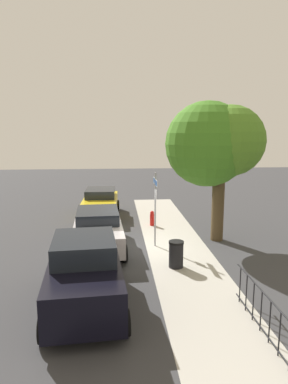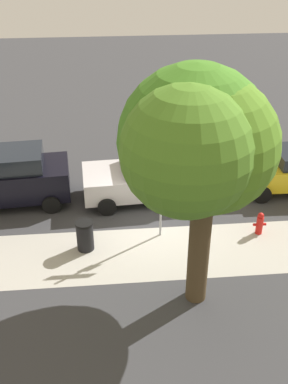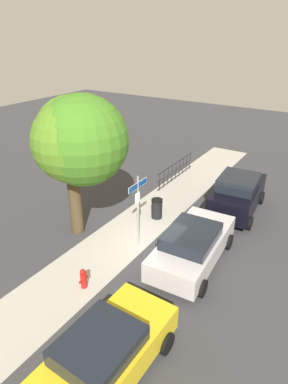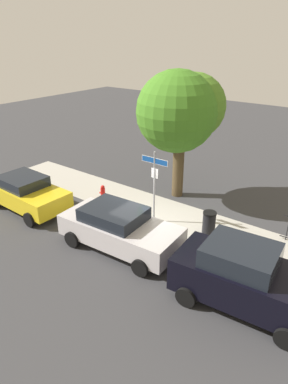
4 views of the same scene
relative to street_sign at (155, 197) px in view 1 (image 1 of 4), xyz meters
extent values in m
plane|color=#38383A|center=(0.10, -0.40, -2.14)|extent=(60.00, 60.00, 0.00)
cube|color=#AEAA9E|center=(2.10, 0.90, -2.14)|extent=(24.00, 2.60, 0.00)
cylinder|color=#9EA0A5|center=(0.00, 0.00, -0.55)|extent=(0.07, 0.07, 3.18)
cube|color=#144799|center=(0.00, 0.00, 0.65)|extent=(1.24, 0.02, 0.22)
cube|color=white|center=(0.00, 0.00, 0.65)|extent=(1.27, 0.02, 0.25)
cube|color=silver|center=(0.00, 0.02, 0.10)|extent=(0.32, 0.02, 0.42)
cylinder|color=#483923|center=(-0.60, 2.88, -0.51)|extent=(0.55, 0.55, 3.27)
sphere|color=#508020|center=(-0.73, 2.51, 2.17)|extent=(3.27, 3.27, 3.27)
sphere|color=#4E8024|center=(-0.12, 3.13, 2.33)|extent=(2.98, 2.98, 2.98)
sphere|color=#407B20|center=(-0.44, 2.27, 2.19)|extent=(3.63, 3.63, 3.63)
sphere|color=#4B7F2D|center=(-1.27, 2.52, 2.16)|extent=(2.17, 2.17, 2.17)
cube|color=gold|center=(-5.34, -2.56, -1.43)|extent=(4.24, 1.96, 0.78)
cube|color=black|center=(-5.59, -2.55, -0.81)|extent=(2.05, 1.69, 0.46)
cylinder|color=black|center=(-3.89, -1.65, -1.82)|extent=(0.64, 0.23, 0.64)
cylinder|color=black|center=(-3.93, -3.52, -1.82)|extent=(0.64, 0.23, 0.64)
cylinder|color=black|center=(-6.75, -1.59, -1.82)|extent=(0.64, 0.23, 0.64)
cylinder|color=black|center=(-6.79, -3.46, -1.82)|extent=(0.64, 0.23, 0.64)
cube|color=beige|center=(0.17, -2.42, -1.41)|extent=(4.73, 2.20, 0.81)
cube|color=black|center=(-0.11, -2.43, -0.77)|extent=(2.31, 1.84, 0.48)
cylinder|color=black|center=(1.68, -1.36, -1.82)|extent=(0.65, 0.26, 0.64)
cylinder|color=black|center=(1.79, -3.30, -1.82)|extent=(0.65, 0.26, 0.64)
cylinder|color=black|center=(-1.46, -1.54, -1.82)|extent=(0.65, 0.26, 0.64)
cylinder|color=black|center=(-1.35, -3.48, -1.82)|extent=(0.65, 0.26, 0.64)
cube|color=black|center=(5.10, -2.52, -1.28)|extent=(4.35, 2.24, 1.08)
cube|color=black|center=(4.84, -2.54, -0.45)|extent=(2.15, 1.85, 0.59)
cylinder|color=black|center=(6.45, -1.45, -1.82)|extent=(0.65, 0.27, 0.64)
cylinder|color=black|center=(6.60, -3.37, -1.82)|extent=(0.65, 0.27, 0.64)
cylinder|color=black|center=(3.59, -1.67, -1.82)|extent=(0.65, 0.27, 0.64)
cylinder|color=black|center=(3.74, -3.59, -1.82)|extent=(0.65, 0.27, 0.64)
cylinder|color=black|center=(7.03, 1.90, -1.09)|extent=(4.40, 0.04, 0.04)
cylinder|color=black|center=(7.03, 1.90, -2.02)|extent=(4.40, 0.04, 0.04)
cylinder|color=black|center=(5.08, 1.90, -1.62)|extent=(0.03, 0.03, 1.05)
cylinder|color=black|center=(5.57, 1.90, -1.62)|extent=(0.03, 0.03, 1.05)
cylinder|color=black|center=(6.06, 1.90, -1.62)|extent=(0.03, 0.03, 1.05)
cylinder|color=black|center=(6.54, 1.90, -1.62)|extent=(0.03, 0.03, 1.05)
cylinder|color=black|center=(7.03, 1.90, -1.62)|extent=(0.03, 0.03, 1.05)
cylinder|color=black|center=(7.52, 1.90, -1.62)|extent=(0.03, 0.03, 1.05)
cylinder|color=red|center=(-3.20, 0.20, -1.83)|extent=(0.22, 0.22, 0.62)
sphere|color=red|center=(-3.20, 0.20, -1.46)|extent=(0.20, 0.20, 0.20)
cylinder|color=red|center=(-3.36, 0.20, -1.80)|extent=(0.10, 0.09, 0.09)
cylinder|color=red|center=(-3.04, 0.20, -1.80)|extent=(0.10, 0.09, 0.09)
cylinder|color=black|center=(2.38, 0.50, -1.69)|extent=(0.52, 0.52, 0.90)
cylinder|color=black|center=(2.38, 0.50, -1.20)|extent=(0.55, 0.55, 0.08)
camera|label=1|loc=(14.13, -1.61, 2.80)|focal=32.30mm
camera|label=2|loc=(1.62, 11.80, 6.53)|focal=42.33mm
camera|label=3|loc=(-9.69, -6.46, 6.06)|focal=30.88mm
camera|label=4|loc=(7.51, -10.71, 5.33)|focal=32.06mm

